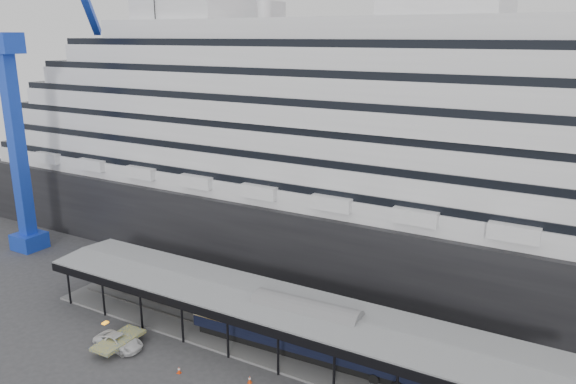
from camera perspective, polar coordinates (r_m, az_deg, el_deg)
name	(u,v)px	position (r m, az deg, el deg)	size (l,w,h in m)	color
ground	(247,370)	(56.30, -4.14, -17.61)	(200.00, 200.00, 0.00)	#353538
cruise_ship	(379,132)	(76.60, 9.24, 6.07)	(130.00, 30.00, 43.90)	black
platform_canopy	(275,325)	(58.66, -1.37, -13.40)	(56.00, 9.18, 5.30)	slate
crane_blue	(21,115)	(87.94, -25.49, 7.04)	(22.63, 19.19, 47.60)	blue
port_truck	(119,342)	(61.56, -16.83, -14.36)	(2.45, 5.32, 1.48)	silver
pullman_carriage	(306,329)	(56.79, 1.84, -13.77)	(25.13, 4.39, 24.55)	black
traffic_cone_left	(179,370)	(56.53, -11.02, -17.31)	(0.40, 0.40, 0.72)	red
traffic_cone_right	(250,379)	(54.43, -3.91, -18.45)	(0.41, 0.41, 0.72)	#DE3F0C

